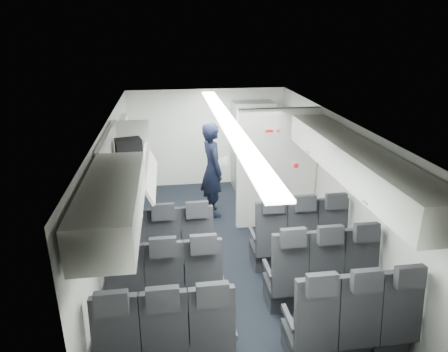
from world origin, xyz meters
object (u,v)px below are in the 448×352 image
object	(u,v)px
seat_row_rear	(261,336)
carry_on_bag	(129,146)
flight_attendant	(212,170)
boarding_door	(127,168)
seat_row_front	(233,247)
galley_unit	(252,145)
seat_row_mid	(245,284)

from	to	relation	value
seat_row_rear	carry_on_bag	distance (m)	3.09
seat_row_rear	carry_on_bag	xyz separation A→B (m)	(-1.42, 2.36, 1.41)
seat_row_rear	flight_attendant	size ratio (longest dim) A/B	1.87
boarding_door	seat_row_rear	bearing A→B (deg)	-67.13
flight_attendant	carry_on_bag	size ratio (longest dim) A/B	5.06
seat_row_front	boarding_door	world-z (taller)	boarding_door
seat_row_front	galley_unit	bearing A→B (deg)	73.72
seat_row_mid	carry_on_bag	world-z (taller)	carry_on_bag
carry_on_bag	seat_row_mid	bearing A→B (deg)	-60.14
flight_attendant	carry_on_bag	bearing A→B (deg)	124.65
carry_on_bag	seat_row_front	bearing A→B (deg)	-35.84
galley_unit	carry_on_bag	size ratio (longest dim) A/B	5.39
seat_row_mid	flight_attendant	bearing A→B (deg)	91.43
flight_attendant	seat_row_front	bearing A→B (deg)	170.65
seat_row_rear	flight_attendant	bearing A→B (deg)	91.09
seat_row_mid	boarding_door	distance (m)	3.45
seat_row_mid	boarding_door	xyz separation A→B (m)	(-1.64, 2.99, 0.55)
seat_row_rear	carry_on_bag	size ratio (longest dim) A/B	9.45
seat_row_mid	carry_on_bag	distance (m)	2.48
boarding_door	carry_on_bag	bearing A→B (deg)	-81.65
seat_row_mid	carry_on_bag	size ratio (longest dim) A/B	9.45
galley_unit	boarding_door	world-z (taller)	galley_unit
seat_row_front	seat_row_rear	bearing A→B (deg)	-90.00
seat_row_mid	seat_row_front	bearing A→B (deg)	90.00
flight_attendant	seat_row_mid	bearing A→B (deg)	169.99
seat_row_front	boarding_door	bearing A→B (deg)	128.16
seat_row_mid	galley_unit	bearing A→B (deg)	77.12
seat_row_mid	galley_unit	world-z (taller)	galley_unit
seat_row_front	boarding_door	xyz separation A→B (m)	(-1.64, 2.09, 0.55)
seat_row_rear	galley_unit	world-z (taller)	galley_unit
boarding_door	flight_attendant	xyz separation A→B (m)	(1.57, -0.13, -0.06)
seat_row_mid	flight_attendant	world-z (taller)	flight_attendant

